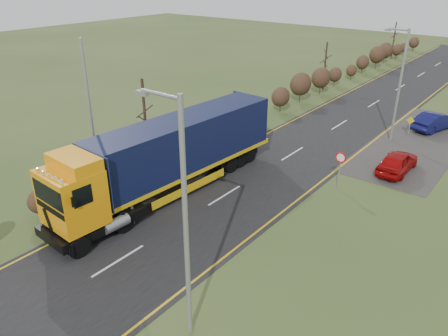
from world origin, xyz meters
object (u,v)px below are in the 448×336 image
object	(u,v)px
car_blue_sedan	(435,121)
car_red_hatchback	(397,162)
speed_sign	(340,163)
streetlight_near	(183,215)
lorry	(170,153)

from	to	relation	value
car_blue_sedan	car_red_hatchback	bearing A→B (deg)	109.90
speed_sign	streetlight_near	bearing A→B (deg)	-88.02
streetlight_near	car_blue_sedan	bearing A→B (deg)	87.42
lorry	streetlight_near	world-z (taller)	streetlight_near
lorry	car_red_hatchback	xyz separation A→B (m)	(9.71, 11.14, -1.82)
lorry	car_blue_sedan	xyz separation A→B (m)	(9.44, 21.29, -1.80)
car_red_hatchback	speed_sign	distance (m)	5.10
car_blue_sedan	lorry	bearing A→B (deg)	84.49
car_blue_sedan	streetlight_near	distance (m)	29.16
lorry	speed_sign	xyz separation A→B (m)	(7.66, 6.57, -0.86)
speed_sign	lorry	bearing A→B (deg)	-139.36
lorry	speed_sign	distance (m)	10.13
streetlight_near	lorry	bearing A→B (deg)	137.26
car_red_hatchback	car_blue_sedan	size ratio (longest dim) A/B	0.94
car_blue_sedan	speed_sign	world-z (taller)	speed_sign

